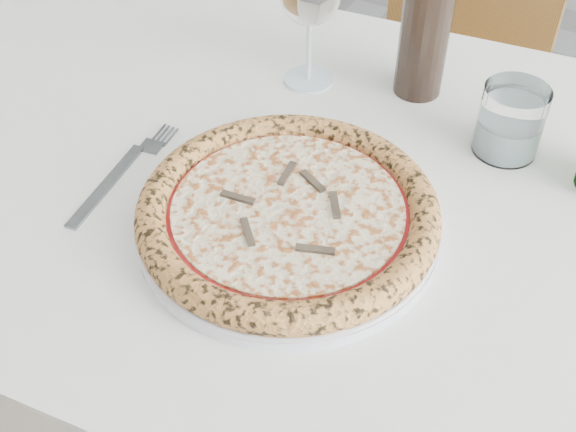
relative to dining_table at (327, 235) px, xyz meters
name	(u,v)px	position (x,y,z in m)	size (l,w,h in m)	color
dining_table	(327,235)	(0.00, 0.00, 0.00)	(1.42, 0.94, 0.76)	brown
chair_far	(457,32)	(-0.10, 0.80, -0.13)	(0.39, 0.39, 0.93)	brown
plate	(288,223)	(0.00, -0.10, 0.11)	(0.33, 0.33, 0.02)	white
pizza	(288,212)	(0.00, -0.10, 0.12)	(0.33, 0.33, 0.03)	tan
fork	(121,173)	(-0.22, -0.12, 0.10)	(0.04, 0.22, 0.00)	slate
tumbler	(510,125)	(0.16, 0.16, 0.13)	(0.08, 0.08, 0.09)	white
wine_bottle	(427,15)	(0.02, 0.22, 0.21)	(0.06, 0.06, 0.26)	black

